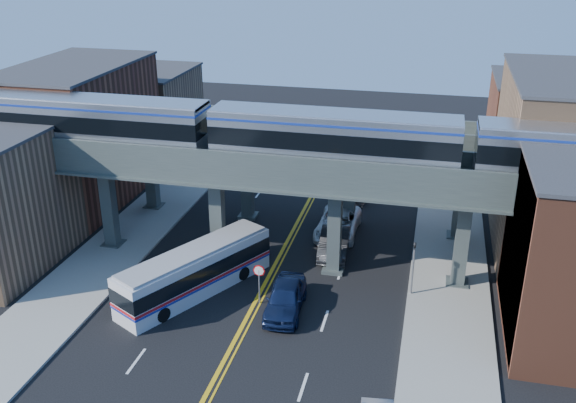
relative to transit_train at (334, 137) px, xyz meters
name	(u,v)px	position (x,y,z in m)	size (l,w,h in m)	color
ground	(240,330)	(-3.76, -8.00, -9.27)	(120.00, 120.00, 0.00)	black
sidewalk_west	(132,233)	(-15.26, 2.00, -9.19)	(5.00, 70.00, 0.16)	gray
sidewalk_east	(449,268)	(7.74, 2.00, -9.19)	(5.00, 70.00, 0.16)	gray
building_west_b	(80,134)	(-22.26, 8.00, -3.77)	(8.00, 14.00, 11.00)	brown
building_west_c	(149,111)	(-22.26, 21.00, -5.27)	(8.00, 10.00, 8.00)	#8C6748
building_east_b	(561,163)	(14.74, 8.00, -3.27)	(8.00, 14.00, 12.00)	#8C6748
building_east_c	(536,131)	(14.74, 21.00, -4.77)	(8.00, 10.00, 9.00)	brown
mural_panel	(514,251)	(10.79, -4.00, -4.52)	(0.10, 9.50, 9.50)	teal
elevated_viaduct_near	(274,175)	(-3.76, 0.00, -2.80)	(52.00, 3.60, 7.40)	#3E4847
elevated_viaduct_far	(298,142)	(-3.76, 7.00, -2.80)	(52.00, 3.60, 7.40)	#3E4847
transit_train	(334,137)	(0.00, 0.00, 0.00)	(47.23, 2.96, 3.45)	black
stop_sign	(259,278)	(-3.46, -5.00, -7.51)	(0.76, 0.09, 2.63)	slate
traffic_signal	(413,263)	(5.44, -2.00, -6.97)	(0.15, 0.18, 4.10)	slate
transit_bus	(195,272)	(-7.68, -4.62, -7.83)	(7.30, 10.68, 2.79)	silver
car_lane_a	(285,298)	(-1.73, -5.48, -8.38)	(2.09, 5.18, 1.77)	#101B3B
car_lane_b	(335,240)	(-0.11, 2.74, -8.35)	(1.94, 5.57, 1.84)	#28282A
car_lane_c	(338,224)	(-0.37, 5.53, -8.40)	(2.87, 6.21, 1.73)	white
car_lane_d	(358,186)	(0.07, 13.58, -8.43)	(2.35, 5.77, 1.67)	#9C9B9F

